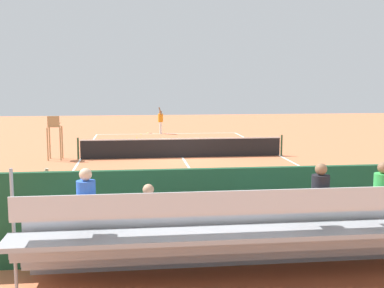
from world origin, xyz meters
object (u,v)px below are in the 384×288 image
Objects in this scene: tennis_player at (161,120)px; tennis_racket at (148,133)px; equipment_bag at (252,241)px; bleacher_stand at (267,235)px; line_judge at (43,211)px; courtside_bench at (329,220)px; umpire_chair at (54,133)px; tennis_ball_near at (141,135)px; tennis_ball_far at (137,138)px; tennis_net at (182,148)px.

tennis_player reaches higher than tennis_racket.
equipment_bag is at bearing 91.67° from tennis_player.
bleacher_stand is 4.89m from line_judge.
line_judge reaches higher than courtside_bench.
umpire_chair reaches higher than tennis_ball_near.
tennis_player is at bearing 152.45° from tennis_racket.
tennis_ball_far is 0.03× the size of line_judge.
tennis_ball_far is (0.86, 3.00, 0.02)m from tennis_racket.
equipment_bag is 1.64× the size of tennis_racket.
tennis_player is 3.51× the size of tennis_racket.
line_judge is (4.45, -2.04, 0.06)m from bleacher_stand.
umpire_chair is 11.22m from tennis_ball_near.
tennis_player is at bearing -83.93° from courtside_bench.
bleacher_stand is 5.03× the size of courtside_bench.
line_judge is (3.95, 24.38, 0.00)m from tennis_player.
tennis_net is at bearing 179.60° from umpire_chair.
tennis_player is 29.18× the size of tennis_ball_far.
tennis_net reaches higher than equipment_bag.
line_judge is (4.66, -0.07, 0.84)m from equipment_bag.
tennis_player is at bearing -124.36° from tennis_ball_far.
tennis_player reaches higher than tennis_ball_near.
courtside_bench is at bearing 96.07° from tennis_player.
tennis_racket is at bearing -97.03° from line_judge.
bleacher_stand is at bearing 90.17° from tennis_net.
tennis_ball_far is (2.24, -23.88, -0.93)m from bleacher_stand.
tennis_net is 15.38m from bleacher_stand.
tennis_ball_far reaches higher than tennis_racket.
tennis_player is 1.41m from tennis_racket.
line_judge is (2.21, 21.84, 0.98)m from tennis_ball_far.
tennis_racket is 0.28× the size of line_judge.
tennis_net is 5.35× the size of tennis_player.
tennis_racket is (3.47, -24.78, -0.54)m from courtside_bench.
umpire_chair reaches higher than tennis_player.
bleacher_stand is 4.23× the size of umpire_chair.
bleacher_stand is at bearing 45.22° from courtside_bench.
tennis_ball_near is at bearing -112.84° from umpire_chair.
courtside_bench is 27.27× the size of tennis_ball_far.
bleacher_stand is 16.64m from umpire_chair.
line_judge is at bearing -0.85° from equipment_bag.
courtside_bench is 3.28× the size of tennis_racket.
tennis_ball_far is at bearing -95.77° from line_judge.
tennis_net is at bearing 104.46° from tennis_ball_far.
umpire_chair is at bearing 67.02° from tennis_racket.
tennis_net is 18.79× the size of tennis_racket.
equipment_bag is 0.47× the size of line_judge.
bleacher_stand reaches higher than courtside_bench.
courtside_bench reaches higher than tennis_racket.
line_judge is at bearing 97.66° from umpire_chair.
bleacher_stand reaches higher than tennis_ball_near.
tennis_racket is (1.34, -11.51, -0.49)m from tennis_net.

